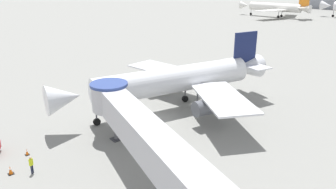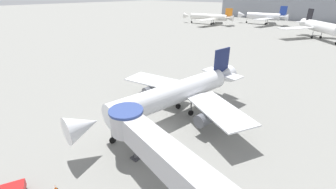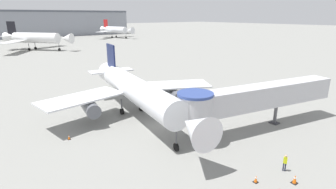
% 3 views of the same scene
% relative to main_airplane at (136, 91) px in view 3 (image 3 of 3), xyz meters
% --- Properties ---
extents(ground_plane, '(800.00, 800.00, 0.00)m').
position_rel_main_airplane_xyz_m(ground_plane, '(0.71, -4.61, -4.01)').
color(ground_plane, gray).
extents(main_airplane, '(26.24, 30.97, 9.44)m').
position_rel_main_airplane_xyz_m(main_airplane, '(0.00, 0.00, 0.00)').
color(main_airplane, silver).
rests_on(main_airplane, ground_plane).
extents(jet_bridge, '(23.24, 7.91, 6.01)m').
position_rel_main_airplane_xyz_m(jet_bridge, '(9.16, -12.63, 0.32)').
color(jet_bridge, '#B7B7BC').
rests_on(jet_bridge, ground_plane).
extents(traffic_cone_port_wing, '(0.37, 0.37, 0.61)m').
position_rel_main_airplane_xyz_m(traffic_cone_port_wing, '(-10.20, -1.26, -3.72)').
color(traffic_cone_port_wing, black).
rests_on(traffic_cone_port_wing, ground_plane).
extents(traffic_cone_apron_front, '(0.51, 0.51, 0.83)m').
position_rel_main_airplane_xyz_m(traffic_cone_apron_front, '(2.78, -22.10, -3.61)').
color(traffic_cone_apron_front, black).
rests_on(traffic_cone_apron_front, ground_plane).
extents(traffic_cone_near_nose, '(0.41, 0.41, 0.69)m').
position_rel_main_airplane_xyz_m(traffic_cone_near_nose, '(0.18, -19.92, -3.68)').
color(traffic_cone_near_nose, black).
rests_on(traffic_cone_near_nose, ground_plane).
extents(ground_crew_wing_walker, '(0.33, 0.38, 1.70)m').
position_rel_main_airplane_xyz_m(ground_crew_wing_walker, '(3.85, -20.52, -3.02)').
color(ground_crew_wing_walker, '#1E2338').
rests_on(ground_crew_wing_walker, ground_plane).
extents(background_jet_red_tail, '(28.24, 26.55, 11.46)m').
position_rel_main_airplane_xyz_m(background_jet_red_tail, '(61.20, 126.42, 1.00)').
color(background_jet_red_tail, silver).
rests_on(background_jet_red_tail, ground_plane).
extents(background_jet_black_tail, '(29.12, 27.71, 11.68)m').
position_rel_main_airplane_xyz_m(background_jet_black_tail, '(6.07, 90.96, 1.09)').
color(background_jet_black_tail, white).
rests_on(background_jet_black_tail, ground_plane).
extents(terminal_building, '(164.10, 24.03, 17.31)m').
position_rel_main_airplane_xyz_m(terminal_building, '(5.46, 170.39, 4.66)').
color(terminal_building, gray).
rests_on(terminal_building, ground_plane).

